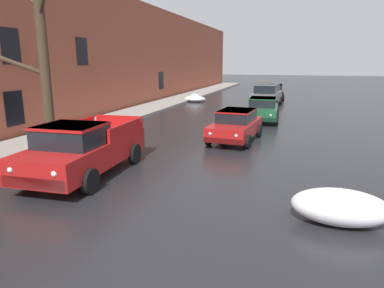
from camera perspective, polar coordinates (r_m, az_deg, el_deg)
name	(u,v)px	position (r m, az deg, el deg)	size (l,w,h in m)	color
left_sidewalk_slab	(101,123)	(21.09, -14.65, 3.36)	(2.74, 80.00, 0.16)	gray
brick_townhouse_facade	(68,51)	(21.86, -19.59, 14.07)	(0.63, 80.00, 8.28)	#9E4C38
snow_bank_near_corner_left	(195,99)	(31.91, 0.48, 7.44)	(1.93, 1.40, 0.74)	white
snow_bank_along_left_kerb	(340,207)	(8.60, 23.02, -9.52)	(2.14, 1.24, 0.79)	white
bare_tree_second_along_sidewalk	(42,64)	(14.86, -23.28, 11.88)	(3.13, 1.60, 6.88)	#423323
pickup_truck_red_approaching_near_lane	(83,149)	(11.56, -17.35, -0.74)	(2.43, 5.18, 1.76)	red
sedan_red_parked_kerbside_close	(236,125)	(16.12, 7.17, 3.15)	(2.13, 4.17, 1.42)	red
sedan_green_parked_kerbside_mid	(262,109)	(21.91, 11.44, 5.68)	(2.15, 4.29, 1.42)	#1E5633
suv_grey_parked_far_down_block	(267,94)	(29.26, 12.16, 7.97)	(2.29, 4.93, 1.82)	slate
sedan_black_queued_behind_truck	(274,91)	(35.16, 13.24, 8.38)	(2.19, 4.53, 1.42)	black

